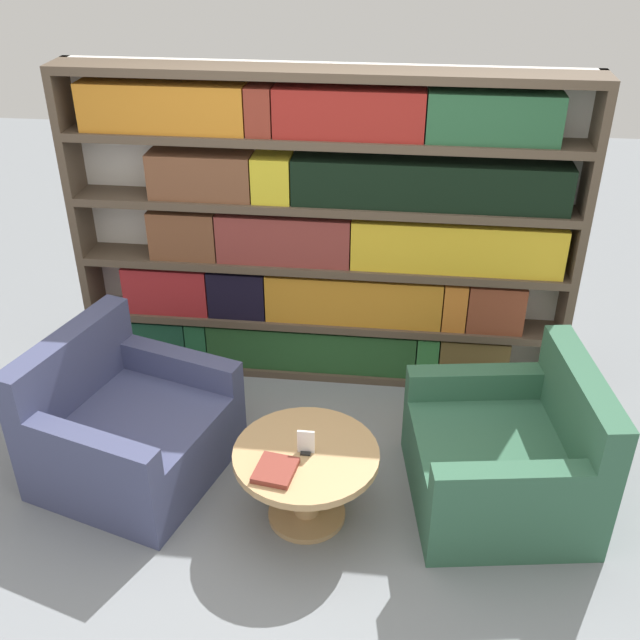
% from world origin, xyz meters
% --- Properties ---
extents(ground_plane, '(14.00, 14.00, 0.00)m').
position_xyz_m(ground_plane, '(0.00, 0.00, 0.00)').
color(ground_plane, gray).
extents(bookshelf, '(3.06, 0.30, 1.97)m').
position_xyz_m(bookshelf, '(0.03, 1.42, 0.96)').
color(bookshelf, silver).
rests_on(bookshelf, ground_plane).
extents(armchair_left, '(1.10, 1.13, 0.80)m').
position_xyz_m(armchair_left, '(-0.94, 0.31, 0.27)').
color(armchair_left, '#42476B').
rests_on(armchair_left, ground_plane).
extents(armchair_right, '(1.00, 1.03, 0.80)m').
position_xyz_m(armchair_right, '(1.09, 0.31, 0.27)').
color(armchair_right, '#336047').
rests_on(armchair_right, ground_plane).
extents(coffee_table, '(0.73, 0.73, 0.43)m').
position_xyz_m(coffee_table, '(0.07, 0.06, 0.31)').
color(coffee_table, tan).
rests_on(coffee_table, ground_plane).
extents(table_sign, '(0.08, 0.06, 0.13)m').
position_xyz_m(table_sign, '(0.07, 0.06, 0.48)').
color(table_sign, black).
rests_on(table_sign, coffee_table).
extents(stray_book, '(0.21, 0.23, 0.03)m').
position_xyz_m(stray_book, '(-0.05, -0.11, 0.44)').
color(stray_book, brown).
rests_on(stray_book, coffee_table).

